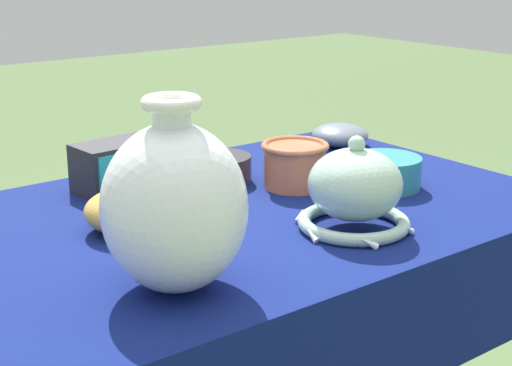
% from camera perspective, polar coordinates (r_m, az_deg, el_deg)
% --- Properties ---
extents(display_table, '(1.15, 0.74, 0.77)m').
position_cam_1_polar(display_table, '(1.41, -1.34, -5.30)').
color(display_table, '#38383D').
rests_on(display_table, ground_plane).
extents(vase_tall_bulbous, '(0.20, 0.20, 0.27)m').
position_cam_1_polar(vase_tall_bulbous, '(1.05, -5.95, -1.68)').
color(vase_tall_bulbous, white).
rests_on(vase_tall_bulbous, display_table).
extents(vase_dome_bell, '(0.20, 0.19, 0.16)m').
position_cam_1_polar(vase_dome_bell, '(1.29, 7.20, -0.67)').
color(vase_dome_bell, '#A8CCB7').
rests_on(vase_dome_bell, display_table).
extents(mosaic_tile_box, '(0.17, 0.11, 0.09)m').
position_cam_1_polar(mosaic_tile_box, '(1.52, -9.88, 1.24)').
color(mosaic_tile_box, '#232328').
rests_on(mosaic_tile_box, display_table).
extents(bowl_shallow_slate, '(0.13, 0.13, 0.05)m').
position_cam_1_polar(bowl_shallow_slate, '(1.84, 6.14, 3.50)').
color(bowl_shallow_slate, slate).
rests_on(bowl_shallow_slate, display_table).
extents(pot_squat_charcoal, '(0.13, 0.13, 0.05)m').
position_cam_1_polar(pot_squat_charcoal, '(1.56, -2.72, 1.07)').
color(pot_squat_charcoal, '#2D2D33').
rests_on(pot_squat_charcoal, display_table).
extents(pot_squat_teal, '(0.14, 0.14, 0.06)m').
position_cam_1_polar(pot_squat_teal, '(1.54, 9.39, 0.79)').
color(pot_squat_teal, teal).
rests_on(pot_squat_teal, display_table).
extents(bowl_shallow_ochre, '(0.13, 0.13, 0.07)m').
position_cam_1_polar(bowl_shallow_ochre, '(1.30, -9.49, -1.99)').
color(bowl_shallow_ochre, gold).
rests_on(bowl_shallow_ochre, display_table).
extents(cup_wide_terracotta, '(0.13, 0.13, 0.09)m').
position_cam_1_polar(cup_wide_terracotta, '(1.51, 2.84, 1.43)').
color(cup_wide_terracotta, '#BC6642').
rests_on(cup_wide_terracotta, display_table).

